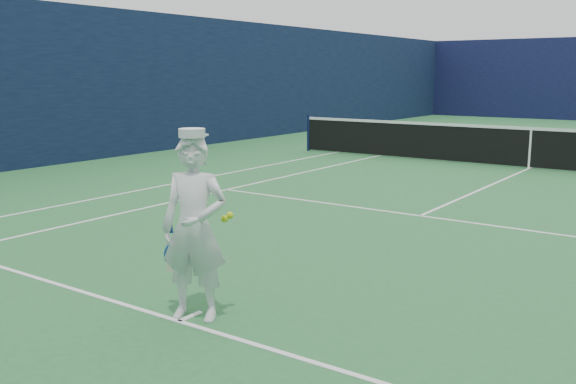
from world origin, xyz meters
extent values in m
plane|color=#296C36|center=(0.00, 0.00, 0.00)|extent=(80.00, 80.00, 0.00)
cube|color=white|center=(0.00, -11.88, 0.00)|extent=(11.03, 0.06, 0.01)
cube|color=white|center=(-5.49, 0.00, 0.00)|extent=(0.06, 23.83, 0.01)
cube|color=white|center=(-4.12, 0.00, 0.00)|extent=(0.06, 23.77, 0.01)
cube|color=white|center=(0.00, -6.40, 0.00)|extent=(8.23, 0.06, 0.01)
cube|color=white|center=(0.00, 0.00, 0.00)|extent=(0.06, 12.80, 0.01)
cube|color=white|center=(0.00, -11.73, 0.00)|extent=(0.06, 0.30, 0.01)
cube|color=#0F1B39|center=(-10.00, 0.00, 2.00)|extent=(0.12, 36.12, 4.00)
cylinder|color=#141E4C|center=(-6.40, 0.00, 0.54)|extent=(0.09, 0.09, 1.07)
cube|color=black|center=(0.00, 0.00, 0.50)|extent=(12.79, 0.02, 0.92)
cube|color=white|center=(0.00, 0.00, 0.97)|extent=(12.79, 0.04, 0.07)
cube|color=white|center=(0.00, 0.00, 0.47)|extent=(0.05, 0.03, 0.94)
imported|color=white|center=(0.06, -11.71, 0.87)|extent=(0.74, 0.61, 1.73)
cylinder|color=white|center=(0.06, -11.71, 1.75)|extent=(0.24, 0.24, 0.08)
cube|color=white|center=(0.01, -11.59, 1.72)|extent=(0.20, 0.16, 0.02)
cylinder|color=navy|center=(-0.23, -11.73, 0.89)|extent=(0.06, 0.10, 0.22)
cube|color=#214FB6|center=(-0.23, -11.68, 0.71)|extent=(0.03, 0.03, 0.14)
torus|color=#214FB6|center=(-0.27, -11.62, 0.51)|extent=(0.31, 0.20, 0.29)
cube|color=beige|center=(-0.27, -11.62, 0.51)|extent=(0.21, 0.08, 0.30)
sphere|color=#D3E219|center=(0.27, -11.52, 0.95)|extent=(0.07, 0.07, 0.07)
sphere|color=#D3E219|center=(0.30, -11.49, 0.98)|extent=(0.07, 0.07, 0.07)
camera|label=1|loc=(4.09, -15.91, 2.28)|focal=40.00mm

